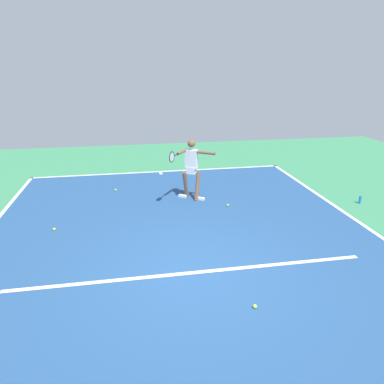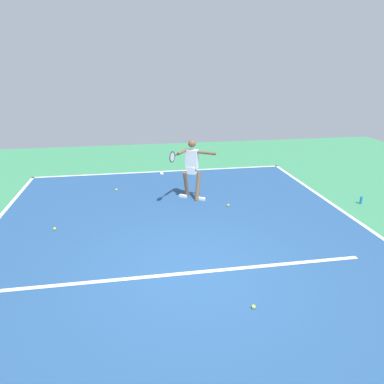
# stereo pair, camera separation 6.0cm
# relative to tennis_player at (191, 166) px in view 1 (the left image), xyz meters

# --- Properties ---
(ground_plane) EXTENTS (23.26, 23.26, 0.00)m
(ground_plane) POSITION_rel_tennis_player_xyz_m (0.63, 3.80, -1.00)
(ground_plane) COLOR #388456
(court_surface) EXTENTS (9.03, 13.61, 0.00)m
(court_surface) POSITION_rel_tennis_player_xyz_m (0.63, 3.80, -1.00)
(court_surface) COLOR navy
(court_surface) RESTS_ON ground_plane
(court_line_baseline_near) EXTENTS (9.03, 0.10, 0.01)m
(court_line_baseline_near) POSITION_rel_tennis_player_xyz_m (0.63, -2.95, -1.00)
(court_line_baseline_near) COLOR white
(court_line_baseline_near) RESTS_ON ground_plane
(court_line_service) EXTENTS (6.77, 0.10, 0.01)m
(court_line_service) POSITION_rel_tennis_player_xyz_m (0.63, 3.85, -1.00)
(court_line_service) COLOR white
(court_line_service) RESTS_ON ground_plane
(court_line_centre_mark) EXTENTS (0.10, 0.30, 0.01)m
(court_line_centre_mark) POSITION_rel_tennis_player_xyz_m (0.63, -2.75, -1.00)
(court_line_centre_mark) COLOR white
(court_line_centre_mark) RESTS_ON ground_plane
(tennis_player) EXTENTS (1.33, 1.04, 1.75)m
(tennis_player) POSITION_rel_tennis_player_xyz_m (0.00, 0.00, 0.00)
(tennis_player) COLOR brown
(tennis_player) RESTS_ON ground_plane
(tennis_ball_centre_court) EXTENTS (0.07, 0.07, 0.07)m
(tennis_ball_centre_court) POSITION_rel_tennis_player_xyz_m (2.19, -1.09, -0.97)
(tennis_ball_centre_court) COLOR #C6E53D
(tennis_ball_centre_court) RESTS_ON ground_plane
(tennis_ball_near_service_line) EXTENTS (0.07, 0.07, 0.07)m
(tennis_ball_near_service_line) POSITION_rel_tennis_player_xyz_m (-0.90, 0.74, -0.97)
(tennis_ball_near_service_line) COLOR #CCE033
(tennis_ball_near_service_line) RESTS_ON ground_plane
(tennis_ball_by_sideline) EXTENTS (0.07, 0.07, 0.07)m
(tennis_ball_by_sideline) POSITION_rel_tennis_player_xyz_m (3.54, 1.50, -0.97)
(tennis_ball_by_sideline) COLOR yellow
(tennis_ball_by_sideline) RESTS_ON ground_plane
(tennis_ball_far_corner) EXTENTS (0.07, 0.07, 0.07)m
(tennis_ball_far_corner) POSITION_rel_tennis_player_xyz_m (-0.16, 5.03, -0.97)
(tennis_ball_far_corner) COLOR #C6E53D
(tennis_ball_far_corner) RESTS_ON ground_plane
(water_bottle) EXTENTS (0.07, 0.07, 0.22)m
(water_bottle) POSITION_rel_tennis_player_xyz_m (-4.63, 1.18, -0.89)
(water_bottle) COLOR blue
(water_bottle) RESTS_ON ground_plane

